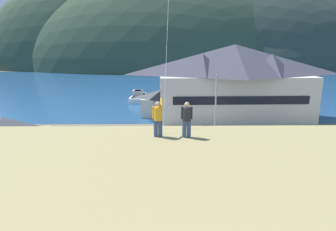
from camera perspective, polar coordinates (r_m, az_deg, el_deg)
ground_plane at (r=22.50m, az=-1.61°, el=-13.93°), size 600.00×600.00×0.00m
parking_lot_pad at (r=27.01m, az=-1.46°, el=-8.91°), size 40.00×20.00×0.10m
bay_water at (r=80.61m, az=-1.00°, el=6.27°), size 360.00×84.00×0.03m
far_hill_west_ridge at (r=142.20m, az=-8.24°, el=9.35°), size 140.58×47.00×93.38m
far_hill_east_peak at (r=138.00m, az=0.66°, el=9.36°), size 139.15×63.50×87.49m
far_hill_center_saddle at (r=147.49m, az=15.57°, el=9.15°), size 127.78×64.43×83.65m
far_hill_far_shoulder at (r=143.02m, az=16.26°, el=8.98°), size 112.65×57.75×50.48m
harbor_lodge at (r=42.49m, az=12.99°, el=6.98°), size 22.69×10.83×10.71m
storage_shed_near_lot at (r=28.05m, az=-29.79°, el=-4.74°), size 7.40×5.40×4.69m
storage_shed_waterside at (r=43.12m, az=-1.32°, el=2.60°), size 6.71×4.75×4.12m
wharf_dock at (r=53.54m, az=-2.49°, el=2.83°), size 3.20×11.41×0.70m
moored_boat_wharfside at (r=56.21m, az=-5.88°, el=3.68°), size 2.60×6.70×2.16m
moored_boat_outer_mooring at (r=55.51m, az=0.88°, el=3.62°), size 1.84×5.58×2.16m
moored_boat_inner_slip at (r=56.37m, az=-6.04°, el=3.70°), size 2.94×7.64×2.16m
parked_car_mid_row_center at (r=28.81m, az=7.53°, el=-5.39°), size 4.35×2.37×1.82m
parked_car_lone_by_shed at (r=31.72m, az=24.03°, el=-4.71°), size 4.33×2.32×1.82m
parked_car_back_row_right at (r=22.64m, az=8.97°, el=-10.92°), size 4.31×2.28×1.82m
parked_car_front_row_end at (r=22.74m, az=-12.60°, el=-10.98°), size 4.36×2.38×1.82m
parked_car_corner_spot at (r=28.49m, az=-3.82°, el=-5.53°), size 4.34×2.34×1.82m
parked_car_mid_row_far at (r=28.30m, az=-14.81°, el=-6.11°), size 4.20×2.06×1.82m
parking_light_pole at (r=31.59m, az=9.52°, el=2.37°), size 0.24×0.78×7.37m
person_kite_flyer at (r=13.69m, az=-2.04°, el=-0.43°), size 0.51×0.67×1.86m
person_companion at (r=13.60m, az=3.78°, el=-0.61°), size 0.55×0.40×1.74m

